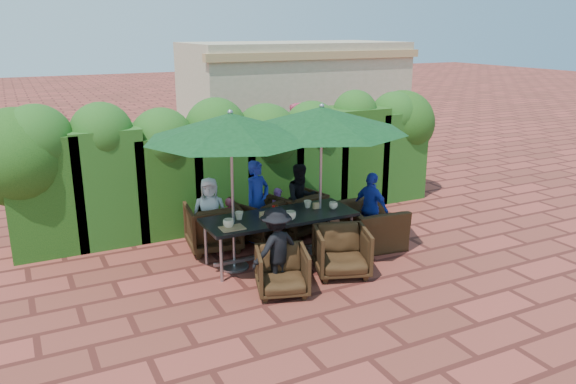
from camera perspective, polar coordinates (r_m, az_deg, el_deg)
name	(u,v)px	position (r m, az deg, el deg)	size (l,w,h in m)	color
ground	(298,261)	(9.03, 1.05, -7.05)	(80.00, 80.00, 0.00)	brown
dining_table	(280,220)	(8.85, -0.84, -2.85)	(2.43, 0.90, 0.75)	black
umbrella_left	(231,127)	(8.20, -5.86, 6.63)	(2.55, 2.55, 2.46)	gray
umbrella_right	(322,119)	(8.83, 3.43, 7.39)	(2.72, 2.72, 2.46)	gray
chair_far_left	(213,224)	(9.45, -7.63, -3.27)	(0.85, 0.79, 0.87)	black
chair_far_mid	(261,218)	(9.80, -2.73, -2.61)	(0.78, 0.74, 0.81)	black
chair_far_right	(297,211)	(10.10, 0.93, -1.91)	(0.82, 0.76, 0.84)	black
chair_near_left	(282,269)	(7.87, -0.60, -7.84)	(0.70, 0.65, 0.72)	black
chair_near_right	(342,249)	(8.48, 5.49, -5.80)	(0.78, 0.73, 0.80)	black
chair_end_right	(371,219)	(9.65, 8.44, -2.71)	(1.06, 0.69, 0.93)	black
adult_far_left	(210,213)	(9.49, -7.95, -2.12)	(0.60, 0.35, 1.21)	silver
adult_far_mid	(257,201)	(9.69, -3.13, -0.93)	(0.51, 0.42, 1.42)	#2033AF
adult_far_right	(301,199)	(10.00, 1.34, -0.75)	(0.62, 0.38, 1.29)	black
adult_near_left	(276,248)	(7.92, -1.22, -5.75)	(0.78, 0.36, 1.21)	black
adult_end_right	(371,208)	(9.70, 8.44, -1.63)	(0.73, 0.36, 1.24)	#2033AF
child_left	(231,221)	(9.69, -5.86, -2.92)	(0.29, 0.23, 0.80)	#E14F74
child_right	(279,212)	(10.01, -0.95, -2.01)	(0.31, 0.25, 0.86)	#9850AE
pedestrian_a	(267,151)	(12.82, -2.11, 4.17)	(1.64, 0.59, 1.76)	#328E26
pedestrian_b	(296,142)	(13.48, 0.78, 5.06)	(0.91, 0.55, 1.89)	#E14F74
pedestrian_c	(331,145)	(13.98, 4.36, 4.76)	(1.00, 0.46, 1.57)	gray
cup_a	(229,223)	(8.32, -6.06, -3.20)	(0.17, 0.17, 0.13)	beige
cup_b	(239,216)	(8.65, -4.99, -2.42)	(0.13, 0.13, 0.12)	beige
cup_c	(290,215)	(8.61, 0.25, -2.40)	(0.17, 0.17, 0.14)	beige
cup_d	(308,204)	(9.19, 2.01, -1.24)	(0.13, 0.13, 0.12)	beige
cup_e	(333,205)	(9.16, 4.63, -1.37)	(0.14, 0.14, 0.11)	beige
ketchup_bottle	(274,210)	(8.79, -1.48, -1.89)	(0.04, 0.04, 0.17)	#B20C0A
sauce_bottle	(276,209)	(8.85, -1.18, -1.77)	(0.04, 0.04, 0.17)	#4C230C
serving_tray	(232,228)	(8.29, -5.69, -3.67)	(0.35, 0.25, 0.02)	#AC7F53
number_block_left	(264,215)	(8.71, -2.50, -2.32)	(0.12, 0.06, 0.10)	tan
number_block_right	(317,206)	(9.15, 2.94, -1.39)	(0.12, 0.06, 0.10)	tan
hedge_wall	(230,153)	(10.55, -5.92, 3.95)	(9.10, 1.60, 2.45)	#143D10
building	(294,100)	(16.22, 0.58, 9.36)	(6.20, 3.08, 3.20)	#C2AF90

